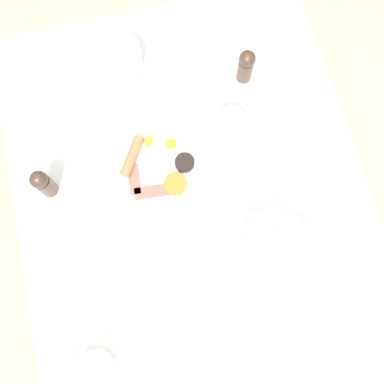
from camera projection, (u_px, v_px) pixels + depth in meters
ground_plane at (192, 240)px, 1.91m from camera, size 8.00×8.00×0.00m
table at (192, 201)px, 1.24m from camera, size 0.91×1.17×0.76m
breakfast_plate at (157, 166)px, 1.19m from camera, size 0.27×0.27×0.04m
teapot_near at (270, 238)px, 1.10m from camera, size 0.21×0.13×0.11m
teapot_far at (118, 58)px, 1.23m from camera, size 0.13×0.19×0.11m
teacup_with_saucer_left at (97, 366)px, 1.04m from camera, size 0.15×0.15×0.06m
water_glass_tall at (230, 130)px, 1.15m from camera, size 0.07×0.07×0.13m
pepper_grinder at (43, 183)px, 1.12m from camera, size 0.05×0.05×0.12m
salt_grinder at (246, 66)px, 1.21m from camera, size 0.05×0.05×0.12m
fork_by_plate at (51, 121)px, 1.23m from camera, size 0.11×0.15×0.00m
knife_by_plate at (88, 278)px, 1.12m from camera, size 0.20×0.10×0.00m
spoon_for_tea at (205, 359)px, 1.07m from camera, size 0.14×0.12×0.00m
fork_spare at (311, 322)px, 1.09m from camera, size 0.16×0.05×0.00m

